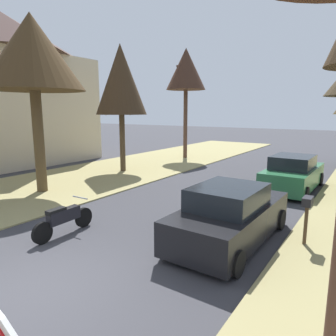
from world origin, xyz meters
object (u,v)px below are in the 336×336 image
at_px(street_tree_left_mid_a, 32,53).
at_px(curbside_mailbox, 307,207).
at_px(street_tree_left_far, 186,70).
at_px(parked_motorcycle, 64,219).
at_px(parked_sedan_black, 230,216).
at_px(parked_sedan_green, 293,174).
at_px(street_tree_left_mid_b, 121,80).

distance_m(street_tree_left_mid_a, curbside_mailbox, 11.59).
bearing_deg(street_tree_left_far, street_tree_left_mid_a, -90.83).
bearing_deg(parked_motorcycle, parked_sedan_black, 28.24).
xyz_separation_m(parked_sedan_black, parked_sedan_green, (0.16, 6.77, 0.00)).
distance_m(street_tree_left_far, curbside_mailbox, 16.37).
bearing_deg(street_tree_left_far, parked_sedan_black, -54.87).
bearing_deg(parked_sedan_black, parked_motorcycle, -151.76).
bearing_deg(street_tree_left_mid_a, street_tree_left_mid_b, 92.08).
xyz_separation_m(parked_sedan_green, curbside_mailbox, (1.59, -5.93, 0.33)).
relative_size(street_tree_left_far, curbside_mailbox, 6.16).
bearing_deg(parked_motorcycle, street_tree_left_mid_a, 151.60).
distance_m(parked_sedan_green, curbside_mailbox, 6.15).
bearing_deg(parked_motorcycle, street_tree_left_far, 107.49).
bearing_deg(parked_motorcycle, street_tree_left_mid_b, 121.64).
distance_m(parked_motorcycle, curbside_mailbox, 6.60).
distance_m(parked_sedan_black, parked_motorcycle, 4.65).
distance_m(street_tree_left_mid_b, parked_sedan_black, 11.63).
xyz_separation_m(street_tree_left_far, parked_sedan_green, (8.82, -5.54, -5.63)).
height_order(parked_sedan_black, parked_motorcycle, parked_sedan_black).
xyz_separation_m(street_tree_left_mid_a, curbside_mailbox, (10.58, 0.47, -4.72)).
bearing_deg(curbside_mailbox, parked_sedan_green, 105.00).
relative_size(street_tree_left_far, parked_sedan_black, 1.76).
height_order(street_tree_left_mid_a, street_tree_left_far, street_tree_left_far).
bearing_deg(street_tree_left_mid_a, street_tree_left_far, 89.17).
height_order(street_tree_left_mid_a, parked_motorcycle, street_tree_left_mid_a).
distance_m(street_tree_left_mid_a, parked_sedan_green, 12.14).
distance_m(parked_sedan_green, parked_motorcycle, 9.92).
distance_m(street_tree_left_far, parked_motorcycle, 16.30).
distance_m(parked_sedan_black, parked_sedan_green, 6.77).
bearing_deg(street_tree_left_far, parked_sedan_green, -32.13).
bearing_deg(street_tree_left_far, street_tree_left_mid_b, -93.28).
xyz_separation_m(street_tree_left_mid_b, curbside_mailbox, (10.78, -4.98, -4.11)).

